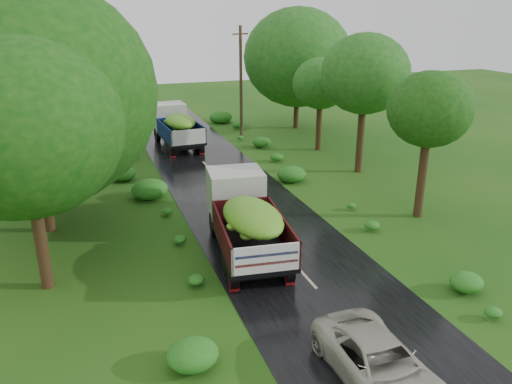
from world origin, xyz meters
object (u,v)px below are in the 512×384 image
truck_far (176,125)px  utility_pole (241,80)px  truck_near (245,215)px  car (379,363)px

truck_far → utility_pole: (5.78, 1.77, 2.81)m
truck_near → car: 9.07m
truck_near → car: truck_near is taller
utility_pole → truck_far: bearing=174.4°
truck_far → car: bearing=-92.4°
truck_far → truck_near: bearing=-94.9°
truck_near → truck_far: (0.64, 18.49, -0.02)m
truck_near → utility_pole: 21.44m
truck_far → utility_pole: size_ratio=0.82×
car → truck_far: bearing=90.0°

